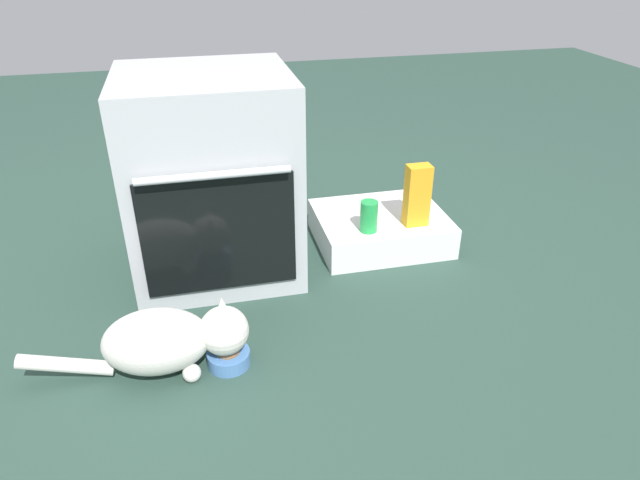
{
  "coord_description": "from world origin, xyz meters",
  "views": [
    {
      "loc": [
        0.0,
        -1.41,
        1.14
      ],
      "look_at": [
        0.37,
        0.15,
        0.25
      ],
      "focal_mm": 31.87,
      "sensor_mm": 36.0,
      "label": 1
    }
  ],
  "objects": [
    {
      "name": "ground",
      "position": [
        0.0,
        0.0,
        0.0
      ],
      "size": [
        8.0,
        8.0,
        0.0
      ],
      "primitive_type": "plane",
      "color": "#284238"
    },
    {
      "name": "oven",
      "position": [
        0.05,
        0.48,
        0.36
      ],
      "size": [
        0.58,
        0.58,
        0.72
      ],
      "color": "#B7BABF",
      "rests_on": "ground"
    },
    {
      "name": "pantry_cabinet",
      "position": [
        0.7,
        0.51,
        0.06
      ],
      "size": [
        0.51,
        0.41,
        0.13
      ],
      "primitive_type": "cube",
      "color": "white",
      "rests_on": "ground"
    },
    {
      "name": "food_bowl",
      "position": [
        0.03,
        -0.09,
        0.03
      ],
      "size": [
        0.13,
        0.13,
        0.07
      ],
      "color": "#4C7AB7",
      "rests_on": "ground"
    },
    {
      "name": "cat",
      "position": [
        -0.13,
        -0.08,
        0.11
      ],
      "size": [
        0.65,
        0.21,
        0.21
      ],
      "rotation": [
        0.0,
        0.0,
        -0.07
      ],
      "color": "silver",
      "rests_on": "ground"
    },
    {
      "name": "juice_carton",
      "position": [
        0.8,
        0.41,
        0.25
      ],
      "size": [
        0.09,
        0.06,
        0.24
      ],
      "primitive_type": "cube",
      "color": "orange",
      "rests_on": "pantry_cabinet"
    },
    {
      "name": "soda_can",
      "position": [
        0.61,
        0.39,
        0.19
      ],
      "size": [
        0.07,
        0.07,
        0.12
      ],
      "primitive_type": "cylinder",
      "color": "green",
      "rests_on": "pantry_cabinet"
    }
  ]
}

